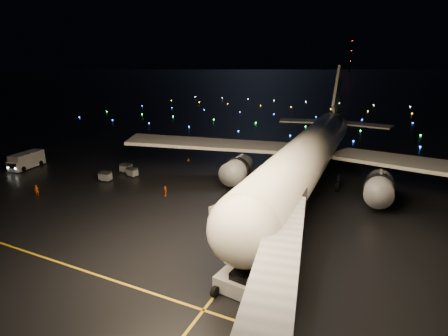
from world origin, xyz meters
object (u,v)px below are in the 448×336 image
Objects in this scene: crew_a at (37,190)px; crew_c at (165,191)px; service_truck at (27,160)px; belt_loader at (226,206)px; pushback_tug at (241,283)px; baggage_cart_2 at (105,176)px; airliner at (314,127)px; baggage_cart_1 at (126,168)px; baggage_cart_0 at (132,172)px.

crew_a reaches higher than crew_c.
belt_loader is at bearing -14.59° from service_truck.
pushback_tug reaches higher than baggage_cart_2.
crew_a is 1.08× the size of crew_c.
crew_c is at bearing -140.94° from airliner.
airliner is 42.45× the size of crew_c.
airliner is 34.09m from baggage_cart_1.
pushback_tug is 37.36m from baggage_cart_0.
pushback_tug reaches higher than baggage_cart_1.
crew_a is 15.57m from baggage_cart_1.
crew_a is (-36.16, -23.94, -8.54)m from airliner.
crew_a is at bearing 174.40° from pushback_tug.
baggage_cart_0 is (-29.28, -10.28, -8.60)m from airliner.
belt_loader is (-7.01, -18.77, -7.74)m from airliner.
service_truck is 5.15× the size of crew_c.
pushback_tug is at bearing -4.35° from crew_c.
baggage_cart_0 is at bearing 179.88° from belt_loader.
belt_loader is 29.61m from crew_a.
crew_c reaches higher than baggage_cart_0.
airliner is 14.80× the size of pushback_tug.
baggage_cart_2 is at bearing 158.16° from pushback_tug.
baggage_cart_2 is (-13.25, 1.46, 0.01)m from crew_c.
service_truck is 19.16m from baggage_cart_2.
crew_a is 10.65m from baggage_cart_2.
belt_loader reaches higher than pushback_tug.
pushback_tug is at bearing -41.52° from baggage_cart_1.
belt_loader reaches higher than baggage_cart_2.
service_truck is at bearing -145.63° from crew_c.
service_truck is at bearing 171.55° from baggage_cart_2.
baggage_cart_1 is (-2.46, 1.27, 0.04)m from baggage_cart_0.
crew_a is at bearing -118.67° from crew_c.
pushback_tug is at bearing -38.51° from baggage_cart_2.
crew_a is at bearing -106.31° from baggage_cart_0.
belt_loader reaches higher than service_truck.
crew_a is at bearing -112.37° from baggage_cart_1.
service_truck is 19.95m from baggage_cart_1.
service_truck reaches higher than baggage_cart_0.
baggage_cart_1 is at bearing -170.49° from crew_c.
crew_a is (-29.15, -5.16, -0.79)m from belt_loader.
pushback_tug is at bearing -28.09° from service_truck.
crew_c is (-19.35, 16.64, -0.29)m from pushback_tug.
service_truck is 22.05m from baggage_cart_0.
pushback_tug is 2.66× the size of crew_a.
crew_c is 13.33m from baggage_cart_2.
baggage_cart_2 reaches higher than baggage_cart_0.
crew_a reaches higher than baggage_cart_2.
crew_c is (-11.49, 3.06, -0.86)m from belt_loader.
baggage_cart_2 is (4.41, 9.69, -0.05)m from crew_a.
airliner is 21.48m from belt_loader.
belt_loader is 25.16m from baggage_cart_2.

